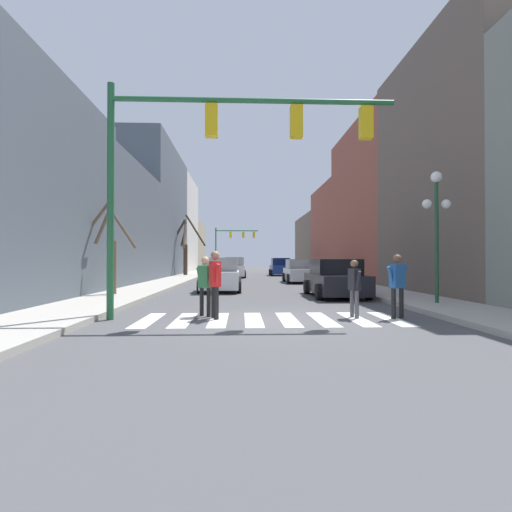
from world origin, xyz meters
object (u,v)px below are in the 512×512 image
object	(u,v)px
traffic_signal_far	(232,239)
car_parked_right_far	(221,276)
pedestrian_waiting_at_curb	(215,279)
pedestrian_near_right_corner	(354,284)
car_parked_left_near	(220,267)
car_parked_left_mid	(235,268)
street_lamp_right_corner	(437,210)
car_driving_away_lane	(299,272)
pedestrian_on_right_sidewalk	(205,281)
car_driving_toward_lane	(335,279)
car_parked_right_mid	(280,267)
street_tree_left_near	(110,251)
traffic_signal_near	(220,144)
pedestrian_on_left_sidewalk	(397,281)
street_tree_right_far	(185,246)

from	to	relation	value
traffic_signal_far	car_parked_right_far	bearing A→B (deg)	-89.60
pedestrian_waiting_at_curb	pedestrian_near_right_corner	bearing A→B (deg)	-106.91
car_parked_left_near	traffic_signal_far	bearing A→B (deg)	-10.52
car_parked_left_mid	pedestrian_near_right_corner	world-z (taller)	car_parked_left_mid
street_lamp_right_corner	car_parked_left_mid	bearing A→B (deg)	106.89
pedestrian_waiting_at_curb	pedestrian_near_right_corner	size ratio (longest dim) A/B	1.15
car_driving_away_lane	pedestrian_on_right_sidewalk	world-z (taller)	pedestrian_on_right_sidewalk
car_driving_toward_lane	pedestrian_waiting_at_curb	size ratio (longest dim) A/B	2.53
car_parked_right_mid	car_parked_left_near	bearing A→B (deg)	43.64
car_driving_away_lane	pedestrian_near_right_corner	bearing A→B (deg)	176.58
street_lamp_right_corner	car_parked_right_far	bearing A→B (deg)	135.82
car_parked_right_far	pedestrian_near_right_corner	world-z (taller)	car_parked_right_far
traffic_signal_far	street_lamp_right_corner	bearing A→B (deg)	-79.47
pedestrian_on_right_sidewalk	street_tree_left_near	world-z (taller)	street_tree_left_near
traffic_signal_near	car_parked_right_far	world-z (taller)	traffic_signal_near
car_parked_left_near	car_parked_right_mid	bearing A→B (deg)	-136.36
car_parked_left_mid	pedestrian_on_right_sidewalk	distance (m)	24.64
pedestrian_on_left_sidewalk	pedestrian_waiting_at_curb	size ratio (longest dim) A/B	0.95
street_lamp_right_corner	car_parked_left_near	size ratio (longest dim) A/B	0.89
traffic_signal_near	car_parked_left_near	xyz separation A→B (m)	(-1.94, 36.68, -3.81)
street_tree_left_near	pedestrian_on_left_sidewalk	bearing A→B (deg)	-33.54
pedestrian_on_left_sidewalk	pedestrian_waiting_at_curb	xyz separation A→B (m)	(-4.81, 0.13, 0.05)
street_tree_left_near	traffic_signal_far	bearing A→B (deg)	83.58
pedestrian_near_right_corner	street_tree_left_near	size ratio (longest dim) A/B	0.38
car_driving_away_lane	pedestrian_on_left_sidewalk	world-z (taller)	pedestrian_on_left_sidewalk
car_parked_left_near	pedestrian_waiting_at_curb	distance (m)	36.65
traffic_signal_far	car_driving_away_lane	size ratio (longest dim) A/B	1.33
car_parked_right_mid	street_tree_left_near	xyz separation A→B (m)	(-9.42, -23.59, 1.08)
street_lamp_right_corner	car_driving_away_lane	bearing A→B (deg)	99.13
traffic_signal_near	pedestrian_waiting_at_curb	distance (m)	3.54
car_driving_away_lane	pedestrian_on_left_sidewalk	bearing A→B (deg)	-179.70
traffic_signal_near	traffic_signal_far	xyz separation A→B (m)	(-0.68, 43.45, -0.21)
car_driving_toward_lane	car_driving_away_lane	bearing A→B (deg)	-0.36
car_driving_toward_lane	street_tree_left_near	distance (m)	9.47
traffic_signal_near	car_parked_left_mid	bearing A→B (deg)	89.96
car_parked_left_mid	pedestrian_on_right_sidewalk	size ratio (longest dim) A/B	2.55
car_driving_toward_lane	car_parked_right_mid	xyz separation A→B (m)	(0.02, 23.65, 0.08)
car_parked_right_mid	pedestrian_waiting_at_curb	size ratio (longest dim) A/B	2.31
street_lamp_right_corner	car_parked_right_far	distance (m)	10.60
pedestrian_waiting_at_curb	street_tree_right_far	world-z (taller)	street_tree_right_far
car_parked_right_mid	car_parked_right_far	distance (m)	20.93
car_parked_left_mid	street_tree_right_far	distance (m)	5.88
street_lamp_right_corner	car_driving_toward_lane	bearing A→B (deg)	122.12
car_parked_left_near	pedestrian_on_left_sidewalk	distance (m)	37.33
traffic_signal_far	car_driving_away_lane	world-z (taller)	traffic_signal_far
car_parked_right_far	car_driving_toward_lane	bearing A→B (deg)	56.24
car_parked_right_mid	pedestrian_on_left_sidewalk	distance (m)	29.93
street_tree_right_far	car_driving_away_lane	bearing A→B (deg)	-49.19
pedestrian_waiting_at_curb	pedestrian_on_right_sidewalk	world-z (taller)	pedestrian_waiting_at_curb
pedestrian_near_right_corner	street_tree_left_near	world-z (taller)	street_tree_left_near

